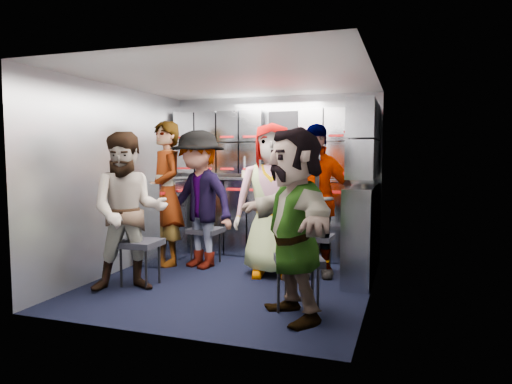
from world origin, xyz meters
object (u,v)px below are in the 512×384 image
(attendant_standing, at_px, (166,193))
(attendant_arc_e, at_px, (294,223))
(jump_seat_mid_right, at_px, (317,239))
(attendant_arc_c, at_px, (272,200))
(jump_seat_center, at_px, (276,240))
(jump_seat_near_right, at_px, (299,263))
(attendant_arc_d, at_px, (314,201))
(jump_seat_mid_left, at_px, (206,232))
(attendant_arc_b, at_px, (199,199))
(jump_seat_near_left, at_px, (140,245))
(attendant_arc_a, at_px, (129,212))

(attendant_standing, relative_size, attendant_arc_e, 1.11)
(jump_seat_mid_right, relative_size, attendant_arc_c, 0.25)
(jump_seat_center, distance_m, jump_seat_near_right, 1.33)
(attendant_arc_d, bearing_deg, jump_seat_near_right, -101.81)
(jump_seat_mid_left, relative_size, attendant_arc_b, 0.27)
(attendant_arc_b, bearing_deg, attendant_arc_c, 16.45)
(jump_seat_center, bearing_deg, attendant_arc_d, -9.24)
(jump_seat_near_left, xyz_separation_m, attendant_arc_e, (1.70, -0.40, 0.37))
(jump_seat_near_right, xyz_separation_m, attendant_arc_a, (-1.70, 0.04, 0.37))
(attendant_arc_e, bearing_deg, jump_seat_center, 162.52)
(attendant_standing, bearing_deg, attendant_arc_b, 39.86)
(jump_seat_near_right, xyz_separation_m, attendant_arc_d, (-0.10, 1.13, 0.42))
(attendant_arc_e, bearing_deg, attendant_standing, -162.83)
(jump_seat_mid_right, height_order, jump_seat_near_right, jump_seat_near_right)
(attendant_arc_b, bearing_deg, attendant_arc_a, -83.07)
(attendant_arc_c, bearing_deg, jump_seat_mid_left, 150.68)
(jump_seat_near_left, height_order, jump_seat_mid_left, jump_seat_near_left)
(jump_seat_near_left, relative_size, attendant_arc_d, 0.28)
(jump_seat_near_right, bearing_deg, attendant_arc_e, -90.00)
(jump_seat_near_left, relative_size, jump_seat_center, 1.09)
(jump_seat_near_right, xyz_separation_m, attendant_standing, (-1.90, 1.09, 0.45))
(jump_seat_mid_right, bearing_deg, jump_seat_near_right, -85.63)
(jump_seat_mid_right, distance_m, jump_seat_near_right, 1.32)
(jump_seat_near_left, distance_m, jump_seat_mid_left, 1.08)
(jump_seat_mid_right, distance_m, attendant_arc_c, 0.71)
(jump_seat_mid_right, bearing_deg, jump_seat_mid_left, -177.96)
(jump_seat_near_left, bearing_deg, attendant_arc_e, -13.15)
(jump_seat_mid_left, height_order, jump_seat_mid_right, jump_seat_mid_left)
(jump_seat_mid_right, relative_size, attendant_arc_e, 0.27)
(jump_seat_mid_left, bearing_deg, jump_seat_center, -3.70)
(attendant_arc_c, xyz_separation_m, attendant_arc_e, (0.55, -1.21, -0.06))
(jump_seat_mid_left, bearing_deg, attendant_arc_d, -5.54)
(jump_seat_near_left, height_order, attendant_arc_d, attendant_arc_d)
(jump_seat_near_right, relative_size, attendant_arc_d, 0.30)
(attendant_arc_d, relative_size, attendant_arc_e, 1.07)
(attendant_standing, distance_m, attendant_arc_c, 1.36)
(attendant_arc_a, height_order, attendant_arc_c, attendant_arc_c)
(jump_seat_mid_left, xyz_separation_m, attendant_arc_d, (1.36, -0.13, 0.45))
(attendant_arc_a, relative_size, attendant_arc_b, 0.96)
(jump_seat_mid_right, relative_size, attendant_arc_b, 0.26)
(jump_seat_mid_left, xyz_separation_m, attendant_arc_e, (1.46, -1.45, 0.39))
(jump_seat_near_right, distance_m, attendant_arc_a, 1.74)
(attendant_arc_e, bearing_deg, jump_seat_near_left, -142.19)
(attendant_arc_c, bearing_deg, attendant_arc_b, 161.67)
(attendant_arc_a, xyz_separation_m, attendant_arc_d, (1.60, 1.10, 0.05))
(jump_seat_center, height_order, attendant_arc_c, attendant_arc_c)
(attendant_standing, relative_size, attendant_arc_a, 1.11)
(jump_seat_near_right, bearing_deg, attendant_arc_c, 118.09)
(attendant_arc_d, bearing_deg, attendant_arc_c, 176.60)
(jump_seat_mid_left, height_order, attendant_arc_a, attendant_arc_a)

